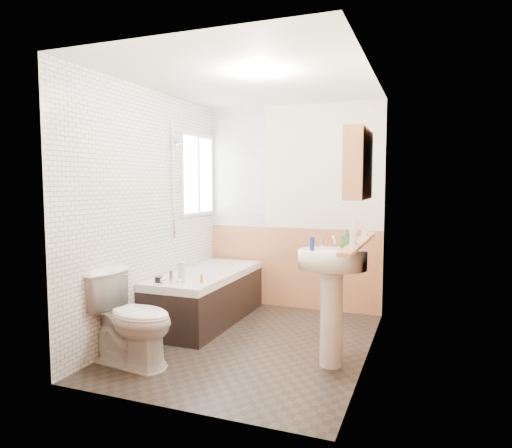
% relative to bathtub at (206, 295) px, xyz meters
% --- Properties ---
extents(floor, '(2.80, 2.80, 0.00)m').
position_rel_bathtub_xyz_m(floor, '(0.73, -0.50, -0.30)').
color(floor, black).
rests_on(floor, ground).
extents(ceiling, '(2.80, 2.80, 0.00)m').
position_rel_bathtub_xyz_m(ceiling, '(0.73, -0.50, 2.20)').
color(ceiling, white).
rests_on(ceiling, ground).
extents(wall_back, '(2.20, 0.02, 2.50)m').
position_rel_bathtub_xyz_m(wall_back, '(0.73, 0.91, 0.95)').
color(wall_back, '#F4E7C9').
rests_on(wall_back, ground).
extents(wall_front, '(2.20, 0.02, 2.50)m').
position_rel_bathtub_xyz_m(wall_front, '(0.73, -1.91, 0.95)').
color(wall_front, '#F4E7C9').
rests_on(wall_front, ground).
extents(wall_left, '(0.02, 2.80, 2.50)m').
position_rel_bathtub_xyz_m(wall_left, '(-0.38, -0.50, 0.95)').
color(wall_left, '#F4E7C9').
rests_on(wall_left, ground).
extents(wall_right, '(0.02, 2.80, 2.50)m').
position_rel_bathtub_xyz_m(wall_right, '(1.84, -0.50, 0.95)').
color(wall_right, '#F4E7C9').
rests_on(wall_right, ground).
extents(wainscot_right, '(0.01, 2.80, 1.00)m').
position_rel_bathtub_xyz_m(wainscot_right, '(1.82, -0.50, 0.20)').
color(wainscot_right, tan).
rests_on(wainscot_right, wall_right).
extents(wainscot_front, '(2.20, 0.01, 1.00)m').
position_rel_bathtub_xyz_m(wainscot_front, '(0.73, -1.88, 0.20)').
color(wainscot_front, tan).
rests_on(wainscot_front, wall_front).
extents(wainscot_back, '(2.20, 0.01, 1.00)m').
position_rel_bathtub_xyz_m(wainscot_back, '(0.73, 0.89, 0.20)').
color(wainscot_back, tan).
rests_on(wainscot_back, wall_back).
extents(tile_cladding_left, '(0.01, 2.80, 2.50)m').
position_rel_bathtub_xyz_m(tile_cladding_left, '(-0.36, -0.50, 0.95)').
color(tile_cladding_left, white).
rests_on(tile_cladding_left, wall_left).
extents(tile_return_back, '(0.75, 0.01, 1.50)m').
position_rel_bathtub_xyz_m(tile_return_back, '(0.01, 0.89, 1.45)').
color(tile_return_back, white).
rests_on(tile_return_back, wall_back).
extents(window, '(0.03, 0.79, 0.99)m').
position_rel_bathtub_xyz_m(window, '(-0.33, 0.45, 1.35)').
color(window, white).
rests_on(window, wall_left).
extents(bathtub, '(0.70, 1.68, 0.71)m').
position_rel_bathtub_xyz_m(bathtub, '(0.00, 0.00, 0.00)').
color(bathtub, black).
rests_on(bathtub, floor).
extents(shower_riser, '(0.11, 0.08, 1.27)m').
position_rel_bathtub_xyz_m(shower_riser, '(-0.31, -0.14, 1.39)').
color(shower_riser, silver).
rests_on(shower_riser, wall_left).
extents(toilet, '(0.87, 0.56, 0.80)m').
position_rel_bathtub_xyz_m(toilet, '(-0.03, -1.34, 0.10)').
color(toilet, white).
rests_on(toilet, floor).
extents(sink, '(0.58, 0.47, 1.11)m').
position_rel_bathtub_xyz_m(sink, '(1.57, -0.76, 0.41)').
color(sink, white).
rests_on(sink, floor).
extents(pine_shelf, '(0.10, 1.49, 0.03)m').
position_rel_bathtub_xyz_m(pine_shelf, '(1.77, -0.62, 0.75)').
color(pine_shelf, tan).
rests_on(pine_shelf, wall_right).
extents(medicine_cabinet, '(0.17, 0.65, 0.59)m').
position_rel_bathtub_xyz_m(medicine_cabinet, '(1.74, -0.57, 1.41)').
color(medicine_cabinet, tan).
rests_on(medicine_cabinet, wall_right).
extents(foam_can, '(0.07, 0.07, 0.18)m').
position_rel_bathtub_xyz_m(foam_can, '(1.77, -0.94, 0.86)').
color(foam_can, silver).
rests_on(foam_can, pine_shelf).
extents(green_bottle, '(0.05, 0.05, 0.20)m').
position_rel_bathtub_xyz_m(green_bottle, '(1.77, -0.87, 0.87)').
color(green_bottle, black).
rests_on(green_bottle, pine_shelf).
extents(black_jar, '(0.09, 0.09, 0.04)m').
position_rel_bathtub_xyz_m(black_jar, '(1.77, -0.23, 0.79)').
color(black_jar, silver).
rests_on(black_jar, pine_shelf).
extents(soap_bottle, '(0.09, 0.19, 0.09)m').
position_rel_bathtub_xyz_m(soap_bottle, '(1.70, -0.82, 0.74)').
color(soap_bottle, '#388447').
rests_on(soap_bottle, sink).
extents(clear_bottle, '(0.04, 0.04, 0.11)m').
position_rel_bathtub_xyz_m(clear_bottle, '(1.41, -0.83, 0.75)').
color(clear_bottle, '#19339E').
rests_on(clear_bottle, sink).
extents(blue_gel, '(0.06, 0.05, 0.21)m').
position_rel_bathtub_xyz_m(blue_gel, '(0.07, -0.65, 0.38)').
color(blue_gel, silver).
rests_on(blue_gel, bathtub).
extents(cream_jar, '(0.10, 0.10, 0.05)m').
position_rel_bathtub_xyz_m(cream_jar, '(-0.17, -0.68, 0.30)').
color(cream_jar, black).
rests_on(cream_jar, bathtub).
extents(orange_bottle, '(0.03, 0.03, 0.09)m').
position_rel_bathtub_xyz_m(orange_bottle, '(0.23, -0.55, 0.32)').
color(orange_bottle, orange).
rests_on(orange_bottle, bathtub).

